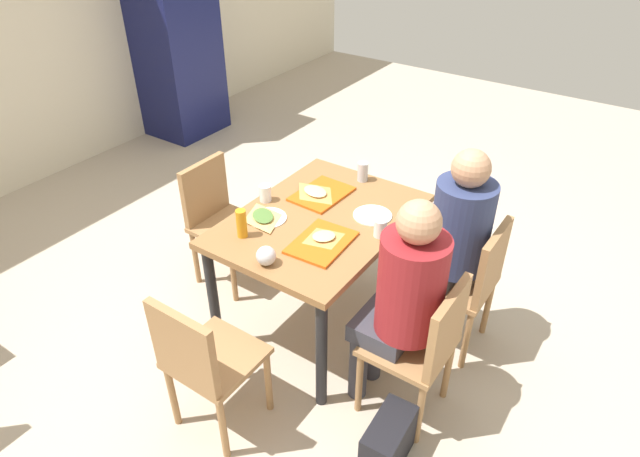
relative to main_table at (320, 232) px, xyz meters
The scene contains 22 objects.
ground_plane 0.68m from the main_table, ahead, with size 10.00×10.00×0.02m, color #B7A893.
main_table is the anchor object (origin of this frame).
chair_near_left 0.89m from the main_table, 109.99° to the right, with size 0.40×0.40×0.85m.
chair_near_right 0.89m from the main_table, 70.01° to the right, with size 0.40×0.40×0.85m.
chair_far_side 0.83m from the main_table, 90.00° to the left, with size 0.40×0.40×0.85m.
chair_left_end 0.99m from the main_table, behind, with size 0.40×0.40×0.85m.
person_in_red 0.74m from the main_table, 113.70° to the right, with size 0.32×0.42×1.26m.
person_in_brown_jacket 0.74m from the main_table, 66.30° to the right, with size 0.32×0.42×1.26m.
tray_red_near 0.28m from the main_table, 143.95° to the right, with size 0.36×0.26×0.02m, color #D85914.
tray_red_far 0.27m from the main_table, 31.96° to the left, with size 0.36×0.26×0.02m, color #D85914.
paper_plate_center 0.31m from the main_table, 126.84° to the left, with size 0.22×0.22×0.01m, color white.
paper_plate_near_edge 0.31m from the main_table, 53.16° to the right, with size 0.22×0.22×0.01m, color white.
pizza_slice_a 0.26m from the main_table, 140.81° to the right, with size 0.23×0.22×0.02m.
pizza_slice_b 0.27m from the main_table, 41.20° to the left, with size 0.23×0.27×0.02m.
pizza_slice_c 0.34m from the main_table, 127.80° to the left, with size 0.27×0.28×0.02m.
plastic_cup_a 0.40m from the main_table, 94.62° to the left, with size 0.07×0.07×0.10m, color white.
plastic_cup_b 0.40m from the main_table, 85.38° to the right, with size 0.07×0.07×0.10m, color white.
soda_can 0.53m from the main_table, ahead, with size 0.07×0.07×0.12m, color #B7BCC6.
condiment_bottle 0.49m from the main_table, 148.37° to the left, with size 0.06×0.06×0.16m, color orange.
foil_bundle 0.53m from the main_table, behind, with size 0.10×0.10×0.10m, color silver.
handbag 1.18m from the main_table, 127.86° to the right, with size 0.32×0.16×0.28m, color black.
drink_fridge 3.30m from the main_table, 59.99° to the left, with size 0.70×0.60×1.90m, color #14194C.
Camera 1 is at (-2.15, -1.46, 2.44)m, focal length 30.83 mm.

